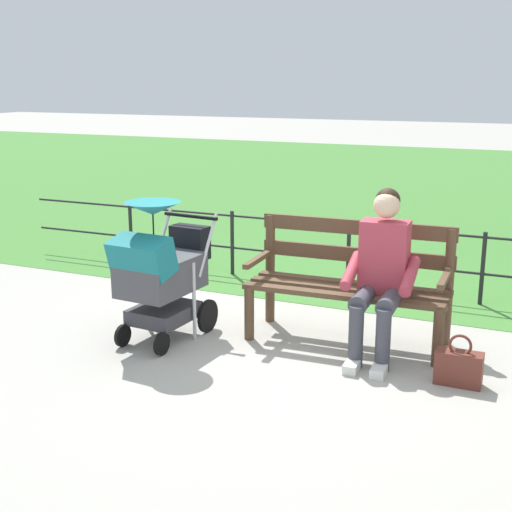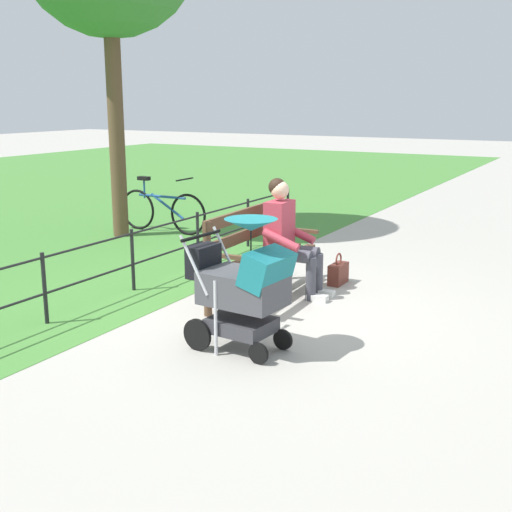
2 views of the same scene
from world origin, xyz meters
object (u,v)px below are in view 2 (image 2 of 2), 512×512
park_bench (257,251)px  bicycle (162,210)px  person_on_bench (288,234)px  handbag (338,273)px  stroller (244,283)px

park_bench → bicycle: bearing=-128.2°
person_on_bench → bicycle: 3.95m
bicycle → handbag: bearing=67.9°
handbag → bicycle: 3.94m
person_on_bench → handbag: size_ratio=3.45×
person_on_bench → stroller: 1.73m
stroller → bicycle: size_ratio=0.69×
bicycle → person_on_bench: bearing=57.2°
park_bench → person_on_bench: 0.40m
park_bench → stroller: bearing=24.8°
park_bench → stroller: size_ratio=1.41×
handbag → stroller: bearing=2.1°
park_bench → bicycle: park_bench is taller
park_bench → handbag: (-0.95, 0.55, -0.40)m
handbag → bicycle: bicycle is taller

